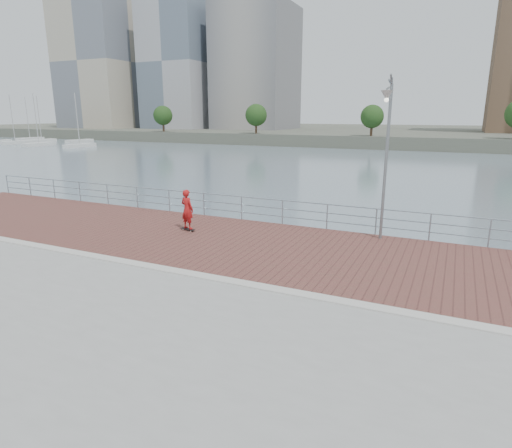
% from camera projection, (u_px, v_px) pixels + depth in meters
% --- Properties ---
extents(water, '(400.00, 400.00, 0.00)m').
position_uv_depth(water, '(229.00, 342.00, 13.20)').
color(water, slate).
rests_on(water, ground).
extents(seawall, '(40.00, 24.00, 2.00)m').
position_uv_depth(seawall, '(108.00, 414.00, 8.56)').
color(seawall, gray).
rests_on(seawall, ground).
extents(brick_lane, '(40.00, 6.80, 0.02)m').
position_uv_depth(brick_lane, '(274.00, 248.00, 15.85)').
color(brick_lane, brown).
rests_on(brick_lane, seawall).
extents(curb, '(40.00, 0.40, 0.06)m').
position_uv_depth(curb, '(228.00, 281.00, 12.69)').
color(curb, '#B7B5AD').
rests_on(curb, seawall).
extents(far_shore, '(320.00, 95.00, 2.50)m').
position_uv_depth(far_shore, '(437.00, 134.00, 120.32)').
color(far_shore, '#4C5142').
rests_on(far_shore, ground).
extents(guardrail, '(39.06, 0.06, 1.13)m').
position_uv_depth(guardrail, '(304.00, 211.00, 18.66)').
color(guardrail, '#8C9EA8').
rests_on(guardrail, brick_lane).
extents(street_lamp, '(0.43, 1.26, 5.92)m').
position_uv_depth(street_lamp, '(386.00, 131.00, 15.58)').
color(street_lamp, slate).
rests_on(street_lamp, brick_lane).
extents(skateboard, '(0.72, 0.31, 0.08)m').
position_uv_depth(skateboard, '(188.00, 229.00, 18.14)').
color(skateboard, black).
rests_on(skateboard, brick_lane).
extents(skateboarder, '(0.68, 0.51, 1.68)m').
position_uv_depth(skateboarder, '(187.00, 209.00, 17.92)').
color(skateboarder, '#AF1718').
rests_on(skateboarder, skateboard).
extents(marina, '(32.33, 20.16, 10.90)m').
position_uv_depth(marina, '(40.00, 141.00, 99.83)').
color(marina, silver).
rests_on(marina, water).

